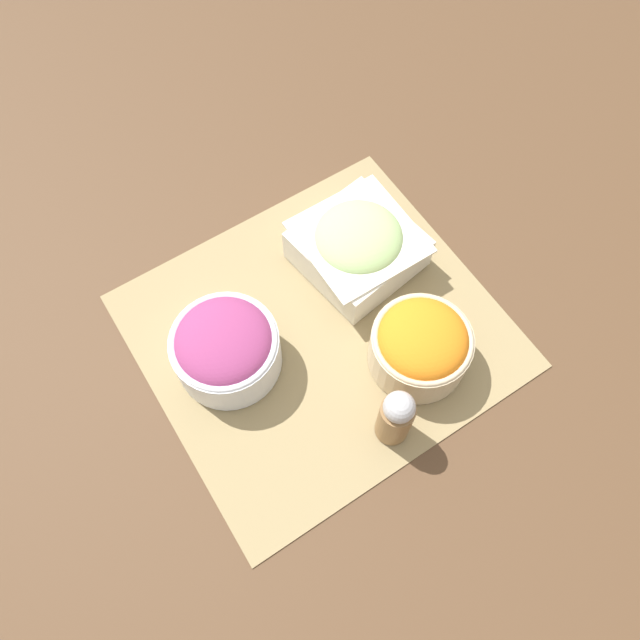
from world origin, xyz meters
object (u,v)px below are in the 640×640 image
onion_bowl (226,347)px  carrot_bowl (421,345)px  cucumber_bowl (358,245)px  pepper_shaker (395,417)px

onion_bowl → carrot_bowl: carrot_bowl is taller
carrot_bowl → cucumber_bowl: carrot_bowl is taller
onion_bowl → carrot_bowl: bearing=-32.1°
cucumber_bowl → pepper_shaker: pepper_shaker is taller
onion_bowl → pepper_shaker: (0.12, -0.19, 0.01)m
carrot_bowl → pepper_shaker: 0.10m
pepper_shaker → cucumber_bowl: bearing=65.3°
carrot_bowl → pepper_shaker: (-0.08, -0.06, 0.01)m
onion_bowl → cucumber_bowl: onion_bowl is taller
onion_bowl → carrot_bowl: size_ratio=1.07×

